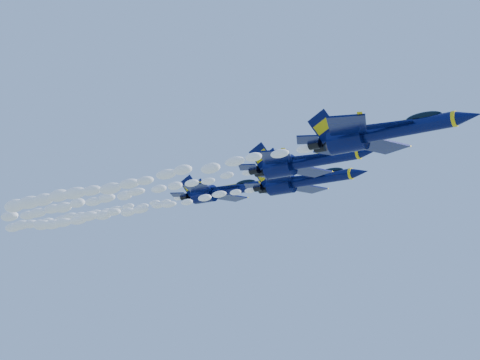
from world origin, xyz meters
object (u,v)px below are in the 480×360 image
Objects in this scene: jet_second at (304,162)px; jet_fourth at (222,191)px; jet_lead at (380,132)px; jet_third at (303,181)px.

jet_second is 0.90× the size of jet_fourth.
jet_lead is 0.97× the size of jet_third.
jet_fourth is at bearing 156.42° from jet_third.
jet_third is at bearing -23.58° from jet_fourth.
jet_fourth is (-25.43, 19.32, 3.81)m from jet_second.
jet_lead is 16.67m from jet_second.
jet_second is 12.58m from jet_third.
jet_second is at bearing 143.14° from jet_lead.
jet_lead is at bearing -37.10° from jet_fourth.
jet_lead is 48.83m from jet_fourth.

